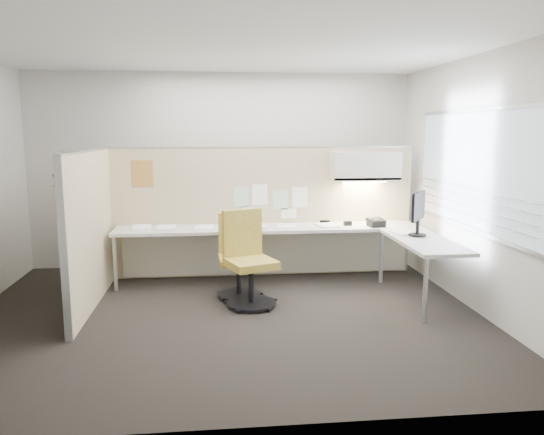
{
  "coord_description": "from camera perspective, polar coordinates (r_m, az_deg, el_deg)",
  "views": [
    {
      "loc": [
        -0.09,
        -5.54,
        1.97
      ],
      "look_at": [
        0.59,
        0.8,
        0.93
      ],
      "focal_mm": 35.0,
      "sensor_mm": 36.0,
      "label": 1
    }
  ],
  "objects": [
    {
      "name": "paper_stack_2",
      "position": [
        6.82,
        -1.73,
        -1.02
      ],
      "size": [
        0.26,
        0.32,
        0.05
      ],
      "primitive_type": "cube",
      "rotation": [
        0.0,
        0.0,
        0.09
      ],
      "color": "white",
      "rests_on": "desk"
    },
    {
      "name": "paper_stack_6",
      "position": [
        6.85,
        -11.32,
        -1.15
      ],
      "size": [
        0.24,
        0.31,
        0.05
      ],
      "primitive_type": "cube",
      "rotation": [
        0.0,
        0.0,
        0.04
      ],
      "color": "white",
      "rests_on": "desk"
    },
    {
      "name": "paper_stack_4",
      "position": [
        7.02,
        5.96,
        -0.86
      ],
      "size": [
        0.3,
        0.35,
        0.03
      ],
      "primitive_type": "cube",
      "rotation": [
        0.0,
        0.0,
        0.26
      ],
      "color": "white",
      "rests_on": "desk"
    },
    {
      "name": "desk",
      "position": [
        6.88,
        2.57,
        -2.22
      ],
      "size": [
        4.0,
        2.07,
        0.73
      ],
      "color": "beige",
      "rests_on": "floor"
    },
    {
      "name": "tape_dispenser",
      "position": [
        7.12,
        8.14,
        -0.62
      ],
      "size": [
        0.11,
        0.08,
        0.06
      ],
      "primitive_type": "cube",
      "rotation": [
        0.0,
        0.0,
        0.22
      ],
      "color": "black",
      "rests_on": "desk"
    },
    {
      "name": "coat_hook",
      "position": [
        5.53,
        -21.72,
        2.93
      ],
      "size": [
        0.18,
        0.43,
        1.3
      ],
      "color": "silver",
      "rests_on": "partition_left"
    },
    {
      "name": "paper_stack_0",
      "position": [
        7.0,
        -13.84,
        -1.06
      ],
      "size": [
        0.26,
        0.32,
        0.04
      ],
      "primitive_type": "cube",
      "rotation": [
        0.0,
        0.0,
        0.09
      ],
      "color": "white",
      "rests_on": "desk"
    },
    {
      "name": "paper_stack_1",
      "position": [
        6.93,
        -7.3,
        -1.05
      ],
      "size": [
        0.24,
        0.31,
        0.02
      ],
      "primitive_type": "cube",
      "rotation": [
        0.0,
        0.0,
        -0.04
      ],
      "color": "white",
      "rests_on": "desk"
    },
    {
      "name": "paper_stack_5",
      "position": [
        6.71,
        13.9,
        -1.59
      ],
      "size": [
        0.28,
        0.33,
        0.02
      ],
      "primitive_type": "cube",
      "rotation": [
        0.0,
        0.0,
        0.16
      ],
      "color": "white",
      "rests_on": "desk"
    },
    {
      "name": "phone",
      "position": [
        7.1,
        11.1,
        -0.55
      ],
      "size": [
        0.24,
        0.22,
        0.12
      ],
      "rotation": [
        0.0,
        0.0,
        0.18
      ],
      "color": "black",
      "rests_on": "desk"
    },
    {
      "name": "stapler",
      "position": [
        7.22,
        5.71,
        -0.48
      ],
      "size": [
        0.15,
        0.07,
        0.05
      ],
      "primitive_type": "cube",
      "rotation": [
        0.0,
        0.0,
        -0.2
      ],
      "color": "black",
      "rests_on": "desk"
    },
    {
      "name": "wall_back",
      "position": [
        7.81,
        -5.44,
        5.04
      ],
      "size": [
        5.5,
        0.02,
        2.8
      ],
      "primitive_type": "cube",
      "color": "beige",
      "rests_on": "ground"
    },
    {
      "name": "pinned_papers",
      "position": [
        7.21,
        -0.3,
        1.79
      ],
      "size": [
        1.01,
        0.0,
        0.47
      ],
      "color": "#8CBF8C",
      "rests_on": "partition_back"
    },
    {
      "name": "chair_right",
      "position": [
        6.06,
        -2.58,
        -4.8
      ],
      "size": [
        0.64,
        0.66,
        1.07
      ],
      "rotation": [
        0.0,
        0.0,
        0.37
      ],
      "color": "black",
      "rests_on": "floor"
    },
    {
      "name": "ceiling",
      "position": [
        5.6,
        -5.35,
        17.78
      ],
      "size": [
        5.5,
        4.5,
        0.01
      ],
      "primitive_type": "cube",
      "color": "white",
      "rests_on": "wall_back"
    },
    {
      "name": "wall_right",
      "position": [
        6.25,
        21.0,
        3.41
      ],
      "size": [
        0.02,
        4.5,
        2.8
      ],
      "primitive_type": "cube",
      "color": "beige",
      "rests_on": "ground"
    },
    {
      "name": "task_light_strip",
      "position": [
        7.24,
        9.91,
        3.81
      ],
      "size": [
        0.6,
        0.06,
        0.02
      ],
      "primitive_type": "cube",
      "color": "#FFEABF",
      "rests_on": "overhead_bin"
    },
    {
      "name": "floor",
      "position": [
        5.88,
        -4.93,
        -10.4
      ],
      "size": [
        5.5,
        4.5,
        0.01
      ],
      "primitive_type": "cube",
      "color": "black",
      "rests_on": "ground"
    },
    {
      "name": "paper_stack_3",
      "position": [
        6.97,
        1.58,
        -0.93
      ],
      "size": [
        0.28,
        0.34,
        0.02
      ],
      "primitive_type": "cube",
      "rotation": [
        0.0,
        0.0,
        -0.18
      ],
      "color": "white",
      "rests_on": "desk"
    },
    {
      "name": "monitor",
      "position": [
        6.53,
        15.46,
        0.68
      ],
      "size": [
        0.32,
        0.42,
        0.53
      ],
      "rotation": [
        0.0,
        0.0,
        0.95
      ],
      "color": "black",
      "rests_on": "desk"
    },
    {
      "name": "chair_left",
      "position": [
        6.41,
        -3.68,
        -4.41
      ],
      "size": [
        0.52,
        0.52,
        0.98
      ],
      "rotation": [
        0.0,
        0.0,
        0.06
      ],
      "color": "black",
      "rests_on": "floor"
    },
    {
      "name": "overhead_bin",
      "position": [
        7.23,
        9.95,
        5.47
      ],
      "size": [
        0.9,
        0.36,
        0.38
      ],
      "primitive_type": "cube",
      "color": "beige",
      "rests_on": "partition_back"
    },
    {
      "name": "partition_left",
      "position": [
        6.3,
        -18.92,
        -1.27
      ],
      "size": [
        0.06,
        2.2,
        1.75
      ],
      "primitive_type": "cube",
      "color": "#D0B690",
      "rests_on": "floor"
    },
    {
      "name": "partition_back",
      "position": [
        7.25,
        -0.96,
        0.58
      ],
      "size": [
        4.1,
        0.06,
        1.75
      ],
      "primitive_type": "cube",
      "color": "#D0B690",
      "rests_on": "floor"
    },
    {
      "name": "window_pane",
      "position": [
        6.23,
        20.87,
        4.78
      ],
      "size": [
        0.01,
        2.8,
        1.3
      ],
      "primitive_type": "cube",
      "color": "#A7B3C1",
      "rests_on": "wall_right"
    },
    {
      "name": "wall_front",
      "position": [
        3.34,
        -4.41,
        -0.63
      ],
      "size": [
        5.5,
        0.02,
        2.8
      ],
      "primitive_type": "cube",
      "color": "beige",
      "rests_on": "ground"
    },
    {
      "name": "poster",
      "position": [
        7.19,
        -13.79,
        4.61
      ],
      "size": [
        0.28,
        0.0,
        0.35
      ],
      "primitive_type": "cube",
      "color": "orange",
      "rests_on": "partition_back"
    }
  ]
}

